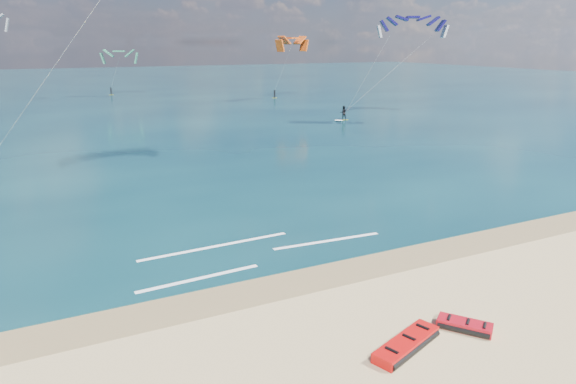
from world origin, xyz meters
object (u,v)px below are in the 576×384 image
object	(u,v)px
packed_kite_left	(406,349)
packed_kite_mid	(464,329)
kitesurfer_far	(379,62)
kitesurfer_main	(4,68)

from	to	relation	value
packed_kite_left	packed_kite_mid	bearing A→B (deg)	-18.93
packed_kite_mid	kitesurfer_far	xyz separation A→B (m)	(25.99, 41.67, 7.27)
kitesurfer_far	kitesurfer_main	bearing A→B (deg)	-165.82
packed_kite_left	kitesurfer_main	bearing A→B (deg)	95.74
packed_kite_left	kitesurfer_main	size ratio (longest dim) A/B	0.19
kitesurfer_main	kitesurfer_far	world-z (taller)	kitesurfer_main
packed_kite_mid	kitesurfer_far	distance (m)	49.65
packed_kite_mid	kitesurfer_main	world-z (taller)	kitesurfer_main
packed_kite_left	kitesurfer_far	world-z (taller)	kitesurfer_far
packed_kite_mid	kitesurfer_main	distance (m)	28.42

